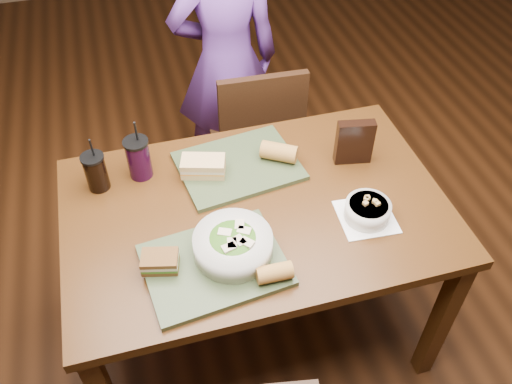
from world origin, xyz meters
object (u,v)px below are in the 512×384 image
at_px(chair_far, 257,138).
at_px(soup_bowl, 368,210).
at_px(salad_bowl, 233,244).
at_px(sandwich_near, 160,262).
at_px(cup_berry, 139,158).
at_px(tray_far, 238,166).
at_px(tray_near, 215,265).
at_px(cup_cola, 96,172).
at_px(baguette_near, 275,273).
at_px(baguette_far, 279,152).
at_px(diner, 226,62).
at_px(dining_table, 256,224).
at_px(sandwich_far, 203,166).
at_px(chip_bag, 354,142).

bearing_deg(chair_far, soup_bowl, -79.24).
height_order(salad_bowl, sandwich_near, salad_bowl).
relative_size(chair_far, cup_berry, 3.65).
height_order(chair_far, tray_far, chair_far).
height_order(tray_near, cup_cola, cup_cola).
bearing_deg(cup_cola, baguette_near, -49.49).
bearing_deg(baguette_far, diner, 91.09).
xyz_separation_m(diner, tray_near, (-0.32, -1.19, 0.05)).
relative_size(salad_bowl, sandwich_near, 1.98).
relative_size(dining_table, diner, 0.91).
distance_m(baguette_far, cup_berry, 0.50).
bearing_deg(diner, baguette_far, 93.45).
bearing_deg(sandwich_far, soup_bowl, -35.37).
distance_m(tray_far, salad_bowl, 0.41).
height_order(diner, salad_bowl, diner).
relative_size(tray_near, cup_berry, 1.75).
xyz_separation_m(dining_table, tray_far, (-0.01, 0.20, 0.10)).
bearing_deg(cup_cola, tray_far, -4.20).
bearing_deg(tray_near, cup_cola, 124.81).
relative_size(dining_table, sandwich_far, 7.59).
bearing_deg(tray_near, tray_far, 66.54).
bearing_deg(diner, sandwich_near, 70.04).
xyz_separation_m(chair_far, tray_far, (-0.20, -0.45, 0.27)).
xyz_separation_m(diner, sandwich_near, (-0.48, -1.16, 0.08)).
xyz_separation_m(tray_near, baguette_far, (0.33, 0.40, 0.04)).
xyz_separation_m(baguette_far, cup_berry, (-0.50, 0.07, 0.03)).
relative_size(baguette_far, chip_bag, 0.75).
bearing_deg(cup_cola, chair_far, 30.95).
xyz_separation_m(chair_far, soup_bowl, (0.15, -0.80, 0.30)).
bearing_deg(sandwich_near, baguette_far, 37.33).
relative_size(chair_far, sandwich_near, 7.11).
distance_m(salad_bowl, sandwich_near, 0.23).
distance_m(tray_near, tray_far, 0.45).
distance_m(chair_far, tray_far, 0.56).
bearing_deg(cup_berry, salad_bowl, -62.99).
xyz_separation_m(diner, salad_bowl, (-0.25, -1.16, 0.10)).
bearing_deg(tray_near, chair_far, 66.44).
bearing_deg(tray_far, chair_far, 66.34).
distance_m(tray_near, soup_bowl, 0.54).
bearing_deg(baguette_near, baguette_far, 71.25).
relative_size(sandwich_near, baguette_far, 0.94).
relative_size(tray_near, baguette_near, 3.92).
height_order(salad_bowl, chip_bag, chip_bag).
xyz_separation_m(cup_berry, chip_bag, (0.76, -0.13, 0.01)).
relative_size(tray_near, chip_bag, 2.41).
relative_size(soup_bowl, baguette_near, 1.82).
height_order(tray_near, cup_berry, cup_berry).
distance_m(chair_far, soup_bowl, 0.87).
relative_size(soup_bowl, sandwich_near, 1.58).
bearing_deg(sandwich_far, chip_bag, -6.59).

